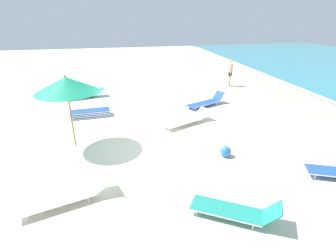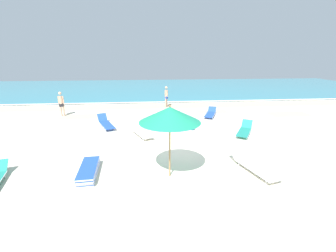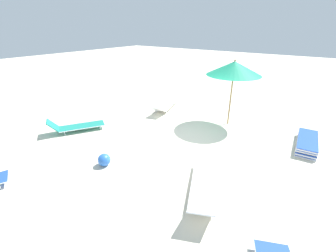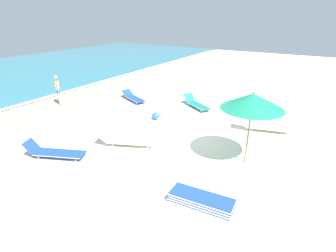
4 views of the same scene
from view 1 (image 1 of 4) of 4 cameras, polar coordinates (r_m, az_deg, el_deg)
ground_plane at (r=9.74m, az=-5.16°, el=-5.22°), size 60.00×60.00×0.16m
beach_umbrella at (r=9.58m, az=-21.28°, el=8.34°), size 2.13×2.13×2.68m
lounger_stack at (r=13.01m, az=-16.55°, el=2.65°), size 0.76×1.92×0.32m
sun_lounger_under_umbrella at (r=16.01m, az=-17.48°, el=6.58°), size 1.11×2.21×0.50m
sun_lounger_beside_umbrella at (r=11.65m, az=4.07°, el=1.39°), size 1.50×2.38×0.52m
sun_lounger_near_water_left at (r=6.81m, az=14.45°, el=-17.35°), size 1.60×2.08×0.60m
sun_lounger_near_water_right at (r=7.53m, az=-21.25°, el=-14.02°), size 1.24×2.43×0.47m
sun_lounger_mid_beach_pair_a at (r=14.09m, az=8.30°, el=5.22°), size 1.45×2.30×0.62m
beachgoer_shoreline_child at (r=18.18m, az=13.41°, el=11.55°), size 0.44×0.27×1.76m
beach_ball at (r=9.27m, az=12.41°, el=-5.41°), size 0.38×0.38×0.38m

